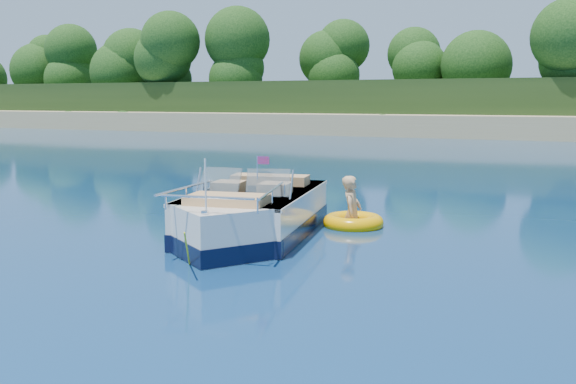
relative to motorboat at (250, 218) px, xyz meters
The scene contains 6 objects.
ground 1.87m from the motorboat, 107.23° to the right, with size 160.00×160.00×0.00m, color #0A2549.
shoreline 62.02m from the motorboat, 90.50° to the left, with size 170.00×59.00×6.00m.
treeline 39.60m from the motorboat, 90.74° to the left, with size 150.00×7.12×8.19m.
motorboat is the anchor object (origin of this frame).
tow_tube 2.35m from the motorboat, 51.58° to the left, with size 1.29×1.29×0.33m.
boy 2.33m from the motorboat, 51.30° to the left, with size 0.58×0.38×1.60m, color tan.
Camera 1 is at (6.00, -8.81, 2.60)m, focal length 40.00 mm.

